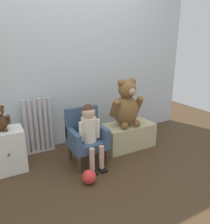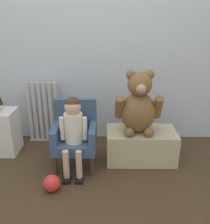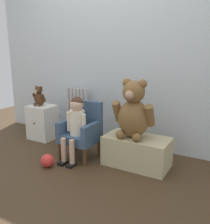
{
  "view_description": "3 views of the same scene",
  "coord_description": "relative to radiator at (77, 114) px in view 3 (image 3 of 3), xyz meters",
  "views": [
    {
      "loc": [
        -0.99,
        -1.6,
        1.35
      ],
      "look_at": [
        0.2,
        0.59,
        0.57
      ],
      "focal_mm": 35.0,
      "sensor_mm": 36.0,
      "label": 1
    },
    {
      "loc": [
        0.25,
        -1.6,
        1.4
      ],
      "look_at": [
        0.23,
        0.57,
        0.56
      ],
      "focal_mm": 40.0,
      "sensor_mm": 36.0,
      "label": 2
    },
    {
      "loc": [
        1.55,
        -1.69,
        1.22
      ],
      "look_at": [
        0.26,
        0.55,
        0.58
      ],
      "focal_mm": 40.0,
      "sensor_mm": 36.0,
      "label": 3
    }
  ],
  "objects": [
    {
      "name": "large_teddy_bear",
      "position": [
        1.04,
        -0.43,
        0.24
      ],
      "size": [
        0.45,
        0.32,
        0.62
      ],
      "color": "brown",
      "rests_on": "low_bench"
    },
    {
      "name": "child_armchair",
      "position": [
        0.43,
        -0.5,
        -0.03
      ],
      "size": [
        0.41,
        0.37,
        0.65
      ],
      "color": "#3B5371",
      "rests_on": "ground_plane"
    },
    {
      "name": "radiator",
      "position": [
        0.0,
        0.0,
        0.0
      ],
      "size": [
        0.37,
        0.05,
        0.71
      ],
      "color": "beige",
      "rests_on": "ground_plane"
    },
    {
      "name": "low_bench",
      "position": [
        1.09,
        -0.41,
        -0.19
      ],
      "size": [
        0.69,
        0.37,
        0.32
      ],
      "primitive_type": "cube",
      "color": "#BFB285",
      "rests_on": "ground_plane"
    },
    {
      "name": "ground_plane",
      "position": [
        0.49,
        -1.08,
        -0.35
      ],
      "size": [
        6.0,
        6.0,
        0.0
      ],
      "primitive_type": "plane",
      "color": "#43301D"
    },
    {
      "name": "back_wall",
      "position": [
        0.49,
        0.13,
        0.85
      ],
      "size": [
        3.8,
        0.05,
        2.4
      ],
      "primitive_type": "cube",
      "color": "silver",
      "rests_on": "ground_plane"
    },
    {
      "name": "small_teddy_bear",
      "position": [
        -0.44,
        -0.27,
        0.24
      ],
      "size": [
        0.2,
        0.14,
        0.28
      ],
      "color": "#492B18",
      "rests_on": "small_dresser"
    },
    {
      "name": "child_figure",
      "position": [
        0.43,
        -0.61,
        0.12
      ],
      "size": [
        0.25,
        0.35,
        0.73
      ],
      "color": "#F1E6CB",
      "rests_on": "ground_plane"
    },
    {
      "name": "toy_ball",
      "position": [
        0.27,
        -0.92,
        -0.28
      ],
      "size": [
        0.14,
        0.14,
        0.14
      ],
      "primitive_type": "sphere",
      "color": "red",
      "rests_on": "ground_plane"
    },
    {
      "name": "small_dresser",
      "position": [
        -0.41,
        -0.27,
        -0.12
      ],
      "size": [
        0.36,
        0.32,
        0.48
      ],
      "color": "white",
      "rests_on": "ground_plane"
    }
  ]
}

